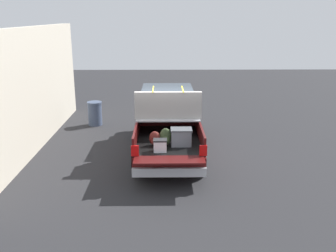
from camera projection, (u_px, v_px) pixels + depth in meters
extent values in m
plane|color=#262628|center=(168.00, 153.00, 12.52)|extent=(40.00, 40.00, 0.00)
cube|color=#470F0F|center=(168.00, 135.00, 12.35)|extent=(5.50, 1.92, 0.47)
cube|color=black|center=(168.00, 139.00, 11.12)|extent=(2.80, 1.80, 0.04)
cube|color=#470F0F|center=(137.00, 132.00, 11.05)|extent=(2.80, 0.06, 0.50)
cube|color=#470F0F|center=(200.00, 132.00, 11.07)|extent=(2.80, 0.06, 0.50)
cube|color=#470F0F|center=(168.00, 119.00, 12.37)|extent=(0.06, 1.80, 0.50)
cube|color=#470F0F|center=(169.00, 160.00, 9.52)|extent=(0.55, 1.80, 0.04)
cube|color=#B2B2B7|center=(168.00, 116.00, 11.73)|extent=(1.25, 1.92, 0.04)
cube|color=#470F0F|center=(167.00, 111.00, 13.51)|extent=(2.30, 1.92, 0.50)
cube|color=#2D3842|center=(167.00, 96.00, 13.26)|extent=(1.94, 1.76, 0.60)
cube|color=#470F0F|center=(167.00, 104.00, 14.82)|extent=(0.40, 1.82, 0.38)
cube|color=#B2B2B7|center=(169.00, 171.00, 9.77)|extent=(0.24, 1.92, 0.24)
cube|color=red|center=(135.00, 151.00, 9.70)|extent=(0.06, 0.20, 0.28)
cube|color=red|center=(203.00, 150.00, 9.73)|extent=(0.06, 0.20, 0.28)
cylinder|color=black|center=(144.00, 126.00, 14.07)|extent=(0.80, 0.30, 0.80)
cylinder|color=black|center=(191.00, 126.00, 14.10)|extent=(0.80, 0.30, 0.80)
cylinder|color=black|center=(138.00, 161.00, 10.72)|extent=(0.80, 0.30, 0.80)
cylinder|color=black|center=(199.00, 161.00, 10.74)|extent=(0.80, 0.30, 0.80)
cube|color=slate|center=(181.00, 138.00, 10.49)|extent=(0.40, 0.55, 0.43)
cube|color=#505359|center=(181.00, 130.00, 10.43)|extent=(0.44, 0.59, 0.05)
ellipsoid|color=#384728|center=(166.00, 137.00, 10.51)|extent=(0.20, 0.33, 0.49)
ellipsoid|color=#384728|center=(166.00, 140.00, 10.42)|extent=(0.09, 0.23, 0.21)
ellipsoid|color=maroon|center=(155.00, 138.00, 10.49)|extent=(0.20, 0.31, 0.40)
ellipsoid|color=maroon|center=(155.00, 142.00, 10.40)|extent=(0.09, 0.22, 0.18)
cube|color=white|center=(160.00, 146.00, 10.02)|extent=(0.26, 0.34, 0.30)
cube|color=#262628|center=(160.00, 140.00, 9.97)|extent=(0.28, 0.36, 0.04)
cube|color=#9E9993|center=(168.00, 109.00, 11.66)|extent=(0.91, 1.99, 0.42)
cube|color=#9E9993|center=(168.00, 98.00, 11.19)|extent=(0.16, 1.99, 0.40)
cube|color=#9E9993|center=(139.00, 99.00, 11.61)|extent=(0.67, 0.20, 0.22)
cube|color=#9E9993|center=(197.00, 98.00, 11.63)|extent=(0.67, 0.20, 0.22)
cube|color=yellow|center=(153.00, 89.00, 11.48)|extent=(1.01, 0.03, 0.02)
cube|color=yellow|center=(183.00, 89.00, 11.49)|extent=(1.01, 0.03, 0.02)
cube|color=beige|center=(32.00, 89.00, 12.56)|extent=(10.47, 0.36, 4.03)
cylinder|color=#3F4C66|center=(95.00, 114.00, 15.58)|extent=(0.56, 0.56, 0.90)
cylinder|color=#3F4C66|center=(94.00, 103.00, 15.44)|extent=(0.60, 0.60, 0.08)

